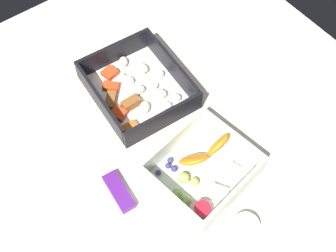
# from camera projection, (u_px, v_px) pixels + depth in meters

# --- Properties ---
(table_surface) EXTENTS (0.80, 0.80, 0.02)m
(table_surface) POSITION_uv_depth(u_px,v_px,m) (161.00, 133.00, 0.77)
(table_surface) COLOR beige
(table_surface) RESTS_ON ground
(pasta_container) EXTENTS (0.19, 0.17, 0.05)m
(pasta_container) POSITION_uv_depth(u_px,v_px,m) (137.00, 89.00, 0.78)
(pasta_container) COLOR white
(pasta_container) RESTS_ON table_surface
(fruit_bowl) EXTENTS (0.16, 0.17, 0.06)m
(fruit_bowl) POSITION_uv_depth(u_px,v_px,m) (203.00, 170.00, 0.70)
(fruit_bowl) COLOR silver
(fruit_bowl) RESTS_ON table_surface
(candy_bar) EXTENTS (0.07, 0.03, 0.01)m
(candy_bar) POSITION_uv_depth(u_px,v_px,m) (119.00, 192.00, 0.69)
(candy_bar) COLOR #51197A
(candy_bar) RESTS_ON table_surface
(paper_cup_liner) EXTENTS (0.04, 0.04, 0.02)m
(paper_cup_liner) POSITION_uv_depth(u_px,v_px,m) (248.00, 225.00, 0.66)
(paper_cup_liner) COLOR white
(paper_cup_liner) RESTS_ON table_surface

